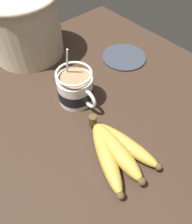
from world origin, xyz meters
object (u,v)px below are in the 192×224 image
at_px(coffee_mug, 76,89).
at_px(woven_basket, 23,24).
at_px(banana_bunch, 116,150).
at_px(small_plate, 124,57).

height_order(coffee_mug, woven_basket, woven_basket).
xyz_separation_m(banana_bunch, woven_basket, (-0.48, 0.06, 0.08)).
bearing_deg(banana_bunch, coffee_mug, 168.83).
bearing_deg(coffee_mug, banana_bunch, -11.17).
xyz_separation_m(coffee_mug, small_plate, (-0.05, 0.24, -0.04)).
height_order(banana_bunch, woven_basket, woven_basket).
xyz_separation_m(coffee_mug, banana_bunch, (0.20, -0.04, -0.02)).
height_order(woven_basket, small_plate, woven_basket).
xyz_separation_m(woven_basket, small_plate, (0.24, 0.22, -0.10)).
height_order(coffee_mug, banana_bunch, coffee_mug).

